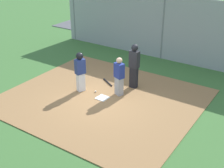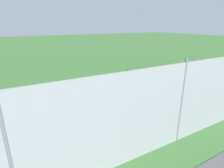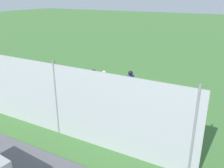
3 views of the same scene
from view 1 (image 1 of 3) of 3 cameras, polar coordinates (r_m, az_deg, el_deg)
The scene contains 12 objects.
ground_plane at distance 11.87m, azimuth -1.82°, elevation -2.77°, with size 140.00×140.00×0.00m, color #3D6B33.
dirt_infield at distance 11.86m, azimuth -1.82°, elevation -2.70°, with size 7.20×6.40×0.03m, color olive.
home_plate at distance 11.85m, azimuth -1.82°, elevation -2.60°, with size 0.44×0.44×0.02m, color white.
catcher at distance 11.75m, azimuth 1.34°, elevation 1.52°, with size 0.45×0.38×1.57m.
umpire at distance 12.31m, azimuth 4.17°, elevation 3.58°, with size 0.39×0.28×1.87m.
runner at distance 12.09m, azimuth -5.97°, elevation 2.74°, with size 0.38×0.45×1.64m.
baseball_bat at distance 13.03m, azimuth -0.81°, elevation 0.33°, with size 0.06×0.06×0.78m, color black.
baseball at distance 12.27m, azimuth -3.10°, elevation -1.40°, with size 0.07×0.07×0.07m, color white.
backstop_fence at distance 15.51m, azimuth 9.52°, elevation 10.33°, with size 12.00×0.10×3.35m.
parking_lot at distance 19.51m, azimuth 14.18°, elevation 8.30°, with size 18.00×5.20×0.04m, color #515156.
parked_car_silver at distance 19.48m, azimuth 14.66°, elevation 10.06°, with size 4.34×2.18×1.28m.
parked_car_white at distance 22.50m, azimuth -0.62°, elevation 12.98°, with size 4.30×2.09×1.28m.
Camera 1 is at (-6.07, 8.43, 5.73)m, focal length 48.87 mm.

